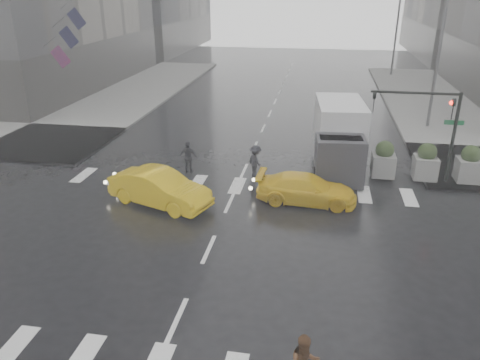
# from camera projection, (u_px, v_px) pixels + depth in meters

# --- Properties ---
(ground) EXTENTS (120.00, 120.00, 0.00)m
(ground) POSITION_uv_depth(u_px,v_px,m) (209.00, 249.00, 17.24)
(ground) COLOR black
(ground) RESTS_ON ground
(sidewalk_nw) EXTENTS (35.00, 35.00, 0.15)m
(sidewalk_nw) POSITION_uv_depth(u_px,v_px,m) (16.00, 110.00, 36.19)
(sidewalk_nw) COLOR gray
(sidewalk_nw) RESTS_ON ground
(road_markings) EXTENTS (18.00, 48.00, 0.01)m
(road_markings) POSITION_uv_depth(u_px,v_px,m) (209.00, 249.00, 17.23)
(road_markings) COLOR silver
(road_markings) RESTS_ON ground
(traffic_signal_pole) EXTENTS (4.45, 0.42, 4.50)m
(traffic_signal_pole) POSITION_uv_depth(u_px,v_px,m) (434.00, 119.00, 21.86)
(traffic_signal_pole) COLOR black
(traffic_signal_pole) RESTS_ON ground
(street_lamp_near) EXTENTS (2.15, 0.22, 9.00)m
(street_lamp_near) POSITION_uv_depth(u_px,v_px,m) (437.00, 53.00, 29.98)
(street_lamp_near) COLOR #59595B
(street_lamp_near) RESTS_ON ground
(street_lamp_far) EXTENTS (2.15, 0.22, 9.00)m
(street_lamp_far) POSITION_uv_depth(u_px,v_px,m) (395.00, 27.00, 48.16)
(street_lamp_far) COLOR #59595B
(street_lamp_far) RESTS_ON ground
(planter_west) EXTENTS (1.10, 1.10, 1.80)m
(planter_west) POSITION_uv_depth(u_px,v_px,m) (384.00, 160.00, 23.21)
(planter_west) COLOR gray
(planter_west) RESTS_ON ground
(planter_mid) EXTENTS (1.10, 1.10, 1.80)m
(planter_mid) POSITION_uv_depth(u_px,v_px,m) (426.00, 162.00, 22.89)
(planter_mid) COLOR gray
(planter_mid) RESTS_ON ground
(planter_east) EXTENTS (1.10, 1.10, 1.80)m
(planter_east) POSITION_uv_depth(u_px,v_px,m) (469.00, 165.00, 22.58)
(planter_east) COLOR gray
(planter_east) RESTS_ON ground
(flag_cluster) EXTENTS (2.87, 3.06, 4.69)m
(flag_cluster) POSITION_uv_depth(u_px,v_px,m) (65.00, 34.00, 34.25)
(flag_cluster) COLOR #59595B
(flag_cluster) RESTS_ON ground
(pedestrian_far_a) EXTENTS (0.98, 0.60, 1.68)m
(pedestrian_far_a) POSITION_uv_depth(u_px,v_px,m) (189.00, 157.00, 23.94)
(pedestrian_far_a) COLOR black
(pedestrian_far_a) RESTS_ON ground
(pedestrian_far_b) EXTENTS (1.15, 1.20, 1.66)m
(pedestrian_far_b) POSITION_uv_depth(u_px,v_px,m) (255.00, 161.00, 23.42)
(pedestrian_far_b) COLOR black
(pedestrian_far_b) RESTS_ON ground
(taxi_mid) EXTENTS (4.96, 3.12, 1.54)m
(taxi_mid) POSITION_uv_depth(u_px,v_px,m) (160.00, 188.00, 20.46)
(taxi_mid) COLOR yellow
(taxi_mid) RESTS_ON ground
(taxi_rear) EXTENTS (3.99, 1.99, 1.28)m
(taxi_rear) POSITION_uv_depth(u_px,v_px,m) (306.00, 189.00, 20.73)
(taxi_rear) COLOR yellow
(taxi_rear) RESTS_ON ground
(box_truck) EXTENTS (2.37, 6.32, 3.36)m
(box_truck) POSITION_uv_depth(u_px,v_px,m) (339.00, 135.00, 24.25)
(box_truck) COLOR silver
(box_truck) RESTS_ON ground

